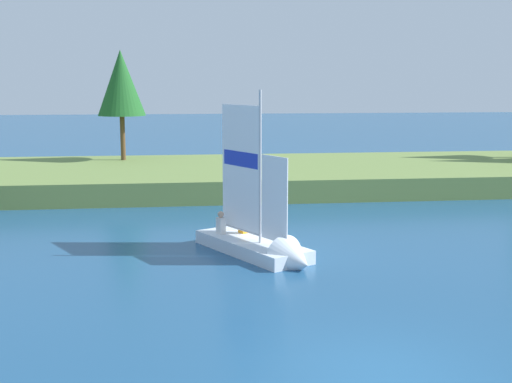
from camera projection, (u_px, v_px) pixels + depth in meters
ground_plane at (381, 376)px, 12.01m from camera, size 200.00×200.00×0.00m
shore_bank at (247, 176)px, 34.05m from camera, size 80.00×10.95×1.02m
shoreline_tree_left at (121, 83)px, 35.77m from camera, size 2.57×2.57×5.92m
sailboat at (268, 246)px, 19.97m from camera, size 3.58×4.97×5.49m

